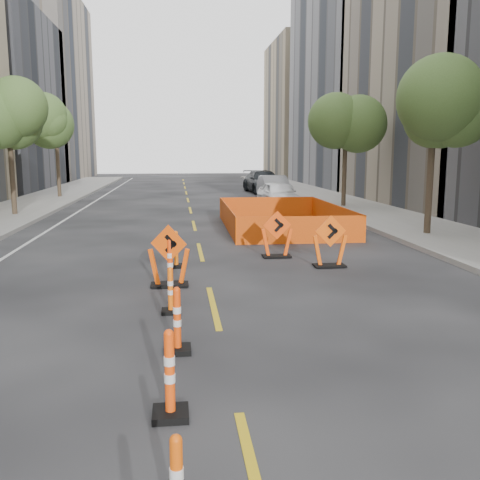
{
  "coord_description": "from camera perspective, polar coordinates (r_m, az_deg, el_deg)",
  "views": [
    {
      "loc": [
        -0.69,
        -6.44,
        3.11
      ],
      "look_at": [
        0.73,
        5.54,
        1.1
      ],
      "focal_mm": 40.0,
      "sensor_mm": 36.0,
      "label": 1
    }
  ],
  "objects": [
    {
      "name": "chevron_sign_right",
      "position": [
        14.6,
        9.58,
        -0.13
      ],
      "size": [
        0.98,
        0.63,
        1.42
      ],
      "primitive_type": null,
      "rotation": [
        0.0,
        0.0,
        0.07
      ],
      "color": "#F6540A",
      "rests_on": "ground"
    },
    {
      "name": "chevron_sign_center",
      "position": [
        15.74,
        3.96,
        0.62
      ],
      "size": [
        0.98,
        0.66,
        1.39
      ],
      "primitive_type": null,
      "rotation": [
        0.0,
        0.0,
        0.11
      ],
      "color": "#F9480A",
      "rests_on": "ground"
    },
    {
      "name": "channelizer_5",
      "position": [
        12.45,
        -7.46,
        -2.41
      ],
      "size": [
        0.45,
        0.45,
        1.13
      ],
      "primitive_type": null,
      "color": "#FD3F0A",
      "rests_on": "ground"
    },
    {
      "name": "bld_left_e",
      "position": [
        64.52,
        -22.12,
        14.93
      ],
      "size": [
        12.0,
        20.0,
        20.0
      ],
      "primitive_type": "cube",
      "color": "gray",
      "rests_on": "ground"
    },
    {
      "name": "channelizer_4",
      "position": [
        10.45,
        -7.42,
        -5.32
      ],
      "size": [
        0.36,
        0.36,
        0.92
      ],
      "primitive_type": null,
      "color": "#FF620A",
      "rests_on": "ground"
    },
    {
      "name": "tree_l_d",
      "position": [
        37.27,
        -19.04,
        11.14
      ],
      "size": [
        2.8,
        2.8,
        5.95
      ],
      "color": "#382B1E",
      "rests_on": "ground"
    },
    {
      "name": "parked_car_near",
      "position": [
        29.84,
        4.11,
        4.87
      ],
      "size": [
        2.06,
        4.4,
        1.46
      ],
      "primitive_type": "imported",
      "rotation": [
        0.0,
        0.0,
        0.08
      ],
      "color": "white",
      "rests_on": "ground"
    },
    {
      "name": "sidewalk_right",
      "position": [
        21.05,
        20.76,
        0.56
      ],
      "size": [
        4.0,
        90.0,
        0.15
      ],
      "primitive_type": "cube",
      "color": "gray",
      "rests_on": "ground"
    },
    {
      "name": "channelizer_2",
      "position": [
        6.48,
        -7.51,
        -13.97
      ],
      "size": [
        0.43,
        0.43,
        1.09
      ],
      "primitive_type": null,
      "color": "#FD460A",
      "rests_on": "ground"
    },
    {
      "name": "channelizer_6",
      "position": [
        14.5,
        -6.83,
        -0.98
      ],
      "size": [
        0.39,
        0.39,
        1.0
      ],
      "primitive_type": null,
      "color": "#FF640A",
      "rests_on": "ground"
    },
    {
      "name": "parked_car_far",
      "position": [
        40.67,
        2.48,
        6.24
      ],
      "size": [
        2.72,
        5.86,
        1.66
      ],
      "primitive_type": "imported",
      "rotation": [
        0.0,
        0.0,
        0.07
      ],
      "color": "black",
      "rests_on": "ground"
    },
    {
      "name": "ground_plane",
      "position": [
        7.18,
        -0.58,
        -16.21
      ],
      "size": [
        140.0,
        140.0,
        0.0
      ],
      "primitive_type": "plane",
      "color": "black"
    },
    {
      "name": "bld_right_e",
      "position": [
        67.58,
        8.7,
        13.51
      ],
      "size": [
        12.0,
        14.0,
        16.0
      ],
      "primitive_type": "cube",
      "color": "tan",
      "rests_on": "ground"
    },
    {
      "name": "bld_right_d",
      "position": [
        50.35,
        14.56,
        17.04
      ],
      "size": [
        12.0,
        18.0,
        20.0
      ],
      "primitive_type": "cube",
      "color": "gray",
      "rests_on": "ground"
    },
    {
      "name": "tree_r_b",
      "position": [
        20.61,
        19.98,
        12.85
      ],
      "size": [
        2.8,
        2.8,
        5.95
      ],
      "color": "#382B1E",
      "rests_on": "ground"
    },
    {
      "name": "channelizer_3",
      "position": [
        8.43,
        -6.71,
        -8.45
      ],
      "size": [
        0.42,
        0.42,
        1.05
      ],
      "primitive_type": null,
      "color": "#F0410A",
      "rests_on": "ground"
    },
    {
      "name": "tree_r_c",
      "position": [
        29.89,
        11.23,
        12.01
      ],
      "size": [
        2.8,
        2.8,
        5.95
      ],
      "color": "#382B1E",
      "rests_on": "ground"
    },
    {
      "name": "parked_car_mid",
      "position": [
        34.94,
        3.66,
        5.61
      ],
      "size": [
        1.67,
        4.68,
        1.54
      ],
      "primitive_type": "imported",
      "rotation": [
        0.0,
        0.0,
        0.01
      ],
      "color": "#96969B",
      "rests_on": "ground"
    },
    {
      "name": "chevron_sign_left",
      "position": [
        12.44,
        -7.58,
        -1.68
      ],
      "size": [
        1.11,
        0.88,
        1.45
      ],
      "primitive_type": null,
      "rotation": [
        0.0,
        0.0,
        -0.36
      ],
      "color": "#F74F0A",
      "rests_on": "ground"
    },
    {
      "name": "safety_fence",
      "position": [
        21.87,
        4.42,
        2.51
      ],
      "size": [
        4.54,
        7.62,
        0.95
      ],
      "primitive_type": null,
      "rotation": [
        0.0,
        0.0,
        -0.01
      ],
      "color": "#F95C0D",
      "rests_on": "ground"
    },
    {
      "name": "tree_l_c",
      "position": [
        27.58,
        -23.47,
        11.64
      ],
      "size": [
        2.8,
        2.8,
        5.95
      ],
      "color": "#382B1E",
      "rests_on": "ground"
    }
  ]
}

